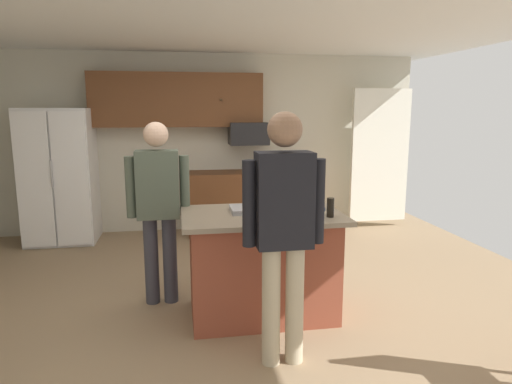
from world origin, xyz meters
The scene contains 19 objects.
floor centered at (0.00, 0.00, 0.00)m, with size 7.04×7.04×0.00m, color #937A5B.
ceiling centered at (0.00, 0.00, 2.60)m, with size 7.04×7.04×0.00m, color white.
back_wall centered at (0.00, 2.80, 1.30)m, with size 6.40×0.10×2.60m, color beige.
french_door_window_panel centered at (2.60, 2.40, 1.10)m, with size 0.90×0.06×2.00m, color white.
cabinet_run_upper centered at (-0.40, 2.60, 1.93)m, with size 2.40×0.38×0.75m.
cabinet_run_lower centered at (0.60, 2.48, 0.45)m, with size 1.80×0.63×0.90m.
refrigerator centered at (-2.00, 2.38, 0.91)m, with size 0.90×0.76×1.81m.
microwave_over_range centered at (0.60, 2.50, 1.45)m, with size 0.56×0.40×0.32m, color black.
kitchen_island centered at (0.28, -0.30, 0.47)m, with size 1.37×0.88×0.92m.
person_host_foreground centered at (-0.60, 0.11, 0.97)m, with size 0.57×0.22×1.69m.
person_elder_center centered at (0.29, -1.09, 1.04)m, with size 0.57×0.23×1.78m.
glass_stout_tall centered at (0.58, -0.36, 0.99)m, with size 0.07×0.07×0.13m.
glass_dark_ale centered at (0.19, -0.55, 1.00)m, with size 0.06×0.06×0.15m.
mug_blue_stoneware centered at (0.23, -0.01, 0.97)m, with size 0.12×0.08×0.11m.
tumbler_amber centered at (0.52, -0.14, 1.00)m, with size 0.07×0.07×0.15m.
glass_pilsner centered at (0.81, -0.54, 1.00)m, with size 0.06×0.06×0.16m.
glass_short_whisky centered at (0.81, -0.10, 0.99)m, with size 0.07×0.07×0.14m.
mug_ceramic_white centered at (0.71, -0.47, 0.97)m, with size 0.13×0.09×0.09m.
serving_tray centered at (0.24, -0.23, 0.94)m, with size 0.44×0.30×0.04m.
Camera 1 is at (-0.40, -3.99, 1.79)m, focal length 31.62 mm.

